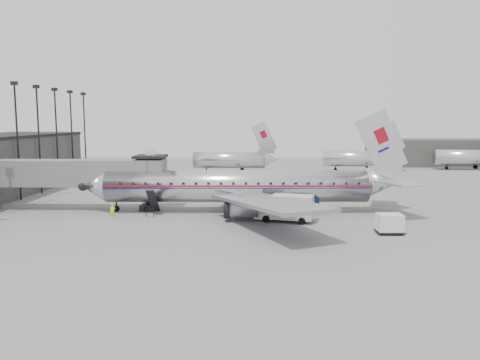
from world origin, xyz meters
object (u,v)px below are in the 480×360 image
object	(u,v)px
ramp_worker	(113,211)
service_van	(285,208)
airliner	(244,186)
baggage_cart_navy	(307,205)
baggage_cart_white	(390,223)

from	to	relation	value
ramp_worker	service_van	bearing A→B (deg)	-16.79
airliner	service_van	bearing A→B (deg)	-50.64
airliner	ramp_worker	world-z (taller)	airliner
service_van	baggage_cart_navy	bearing A→B (deg)	70.61
airliner	service_van	world-z (taller)	airliner
service_van	baggage_cart_navy	xyz separation A→B (m)	(2.66, 3.98, -0.44)
service_van	baggage_cart_navy	world-z (taller)	service_van
airliner	ramp_worker	size ratio (longest dim) A/B	23.68
baggage_cart_navy	baggage_cart_white	world-z (taller)	baggage_cart_navy
service_van	baggage_cart_white	distance (m)	10.51
baggage_cart_navy	baggage_cart_white	xyz separation A→B (m)	(6.56, -8.99, -0.02)
service_van	ramp_worker	xyz separation A→B (m)	(-18.15, 0.84, -0.67)
service_van	baggage_cart_white	xyz separation A→B (m)	(9.22, -5.01, -0.47)
baggage_cart_white	airliner	bearing A→B (deg)	141.33
ramp_worker	airliner	bearing A→B (deg)	2.70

